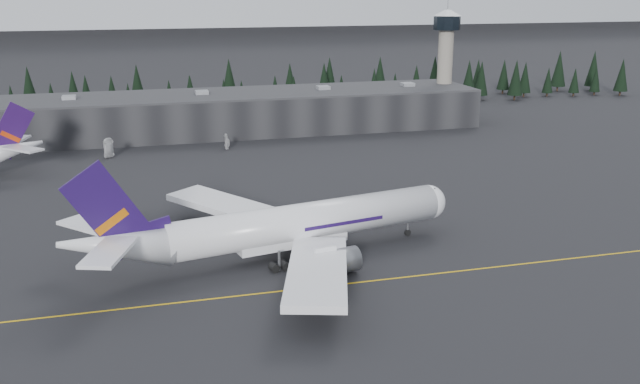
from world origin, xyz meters
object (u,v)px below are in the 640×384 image
object	(u,v)px
gse_vehicle_a	(109,155)
jet_main	(275,227)
gse_vehicle_b	(227,147)
terminal	(234,112)
control_tower	(446,52)

from	to	relation	value
gse_vehicle_a	jet_main	bearing A→B (deg)	-100.62
gse_vehicle_b	gse_vehicle_a	bearing A→B (deg)	-84.27
terminal	control_tower	size ratio (longest dim) A/B	4.24
jet_main	control_tower	bearing A→B (deg)	42.69
gse_vehicle_a	gse_vehicle_b	xyz separation A→B (m)	(33.13, 2.03, 0.00)
gse_vehicle_a	gse_vehicle_b	bearing A→B (deg)	-25.59
terminal	control_tower	bearing A→B (deg)	2.29
jet_main	gse_vehicle_b	distance (m)	88.44
gse_vehicle_b	control_tower	bearing A→B (deg)	111.55
jet_main	gse_vehicle_a	xyz separation A→B (m)	(-28.79, 86.16, -5.11)
jet_main	gse_vehicle_a	distance (m)	90.99
terminal	jet_main	distance (m)	114.06
control_tower	gse_vehicle_a	distance (m)	120.27
terminal	gse_vehicle_b	world-z (taller)	terminal
terminal	jet_main	size ratio (longest dim) A/B	2.27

